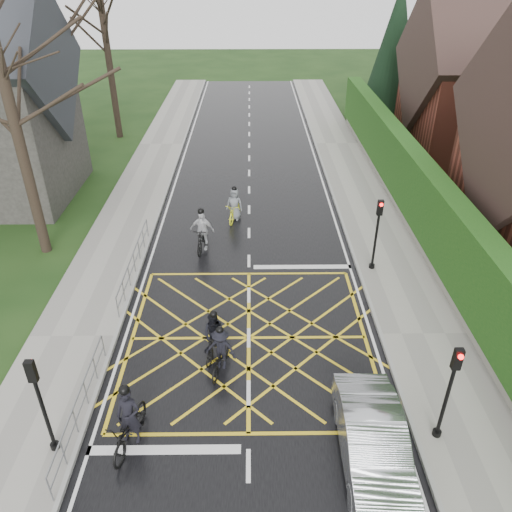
{
  "coord_description": "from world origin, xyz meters",
  "views": [
    {
      "loc": [
        0.11,
        -13.16,
        11.33
      ],
      "look_at": [
        0.29,
        3.28,
        1.3
      ],
      "focal_mm": 35.0,
      "sensor_mm": 36.0,
      "label": 1
    }
  ],
  "objects_px": {
    "cyclist_mid": "(221,354)",
    "cyclist_front": "(202,234)",
    "cyclist_rear": "(130,425)",
    "cyclist_back": "(215,339)",
    "car": "(373,443)",
    "cyclist_lead": "(235,208)"
  },
  "relations": [
    {
      "from": "cyclist_mid",
      "to": "cyclist_front",
      "type": "bearing_deg",
      "value": 113.58
    },
    {
      "from": "cyclist_rear",
      "to": "cyclist_back",
      "type": "height_order",
      "value": "cyclist_rear"
    },
    {
      "from": "car",
      "to": "cyclist_lead",
      "type": "bearing_deg",
      "value": 106.55
    },
    {
      "from": "cyclist_rear",
      "to": "cyclist_mid",
      "type": "distance_m",
      "value": 3.58
    },
    {
      "from": "cyclist_rear",
      "to": "car",
      "type": "relative_size",
      "value": 0.49
    },
    {
      "from": "cyclist_front",
      "to": "cyclist_lead",
      "type": "xyz_separation_m",
      "value": [
        1.35,
        2.86,
        -0.12
      ]
    },
    {
      "from": "cyclist_mid",
      "to": "car",
      "type": "bearing_deg",
      "value": -26.17
    },
    {
      "from": "cyclist_mid",
      "to": "cyclist_lead",
      "type": "distance_m",
      "value": 10.37
    },
    {
      "from": "cyclist_mid",
      "to": "cyclist_front",
      "type": "relative_size",
      "value": 0.88
    },
    {
      "from": "cyclist_back",
      "to": "car",
      "type": "distance_m",
      "value": 5.94
    },
    {
      "from": "cyclist_back",
      "to": "cyclist_lead",
      "type": "distance_m",
      "value": 9.71
    },
    {
      "from": "cyclist_back",
      "to": "cyclist_mid",
      "type": "xyz_separation_m",
      "value": [
        0.23,
        -0.66,
        -0.05
      ]
    },
    {
      "from": "cyclist_back",
      "to": "cyclist_mid",
      "type": "height_order",
      "value": "cyclist_back"
    },
    {
      "from": "cyclist_mid",
      "to": "cyclist_back",
      "type": "bearing_deg",
      "value": 123.93
    },
    {
      "from": "cyclist_mid",
      "to": "car",
      "type": "height_order",
      "value": "cyclist_mid"
    },
    {
      "from": "cyclist_rear",
      "to": "cyclist_front",
      "type": "bearing_deg",
      "value": 95.22
    },
    {
      "from": "cyclist_lead",
      "to": "cyclist_back",
      "type": "bearing_deg",
      "value": -79.48
    },
    {
      "from": "cyclist_rear",
      "to": "car",
      "type": "distance_m",
      "value": 6.34
    },
    {
      "from": "cyclist_lead",
      "to": "car",
      "type": "bearing_deg",
      "value": -61.55
    },
    {
      "from": "cyclist_lead",
      "to": "cyclist_front",
      "type": "bearing_deg",
      "value": -102.42
    },
    {
      "from": "cyclist_rear",
      "to": "cyclist_front",
      "type": "xyz_separation_m",
      "value": [
        1.08,
        10.27,
        0.08
      ]
    },
    {
      "from": "cyclist_back",
      "to": "cyclist_front",
      "type": "xyz_separation_m",
      "value": [
        -0.96,
        6.84,
        0.08
      ]
    }
  ]
}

